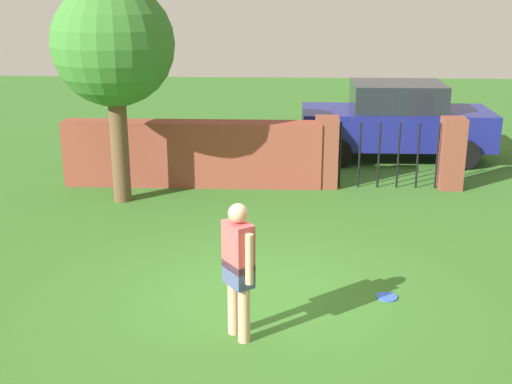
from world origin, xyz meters
TOP-DOWN VIEW (x-y plane):
  - ground_plane at (0.00, 0.00)m, footprint 40.00×40.00m
  - brick_wall at (-1.50, 4.93)m, footprint 5.05×0.50m
  - tree at (-2.68, 3.91)m, footprint 2.14×2.14m
  - person at (-0.18, -0.99)m, footprint 0.39×0.46m
  - fence_gate at (2.33, 4.93)m, footprint 2.86×0.44m
  - car at (2.80, 7.21)m, footprint 4.20×1.92m
  - frisbee_blue at (1.66, 0.09)m, footprint 0.27×0.27m

SIDE VIEW (x-z plane):
  - ground_plane at x=0.00m, z-range 0.00..0.00m
  - frisbee_blue at x=1.66m, z-range 0.00..0.02m
  - brick_wall at x=-1.50m, z-range 0.00..1.28m
  - fence_gate at x=2.33m, z-range 0.00..1.40m
  - car at x=2.80m, z-range 0.00..1.72m
  - person at x=-0.18m, z-range 0.09..1.71m
  - tree at x=-2.68m, z-range 0.84..4.76m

